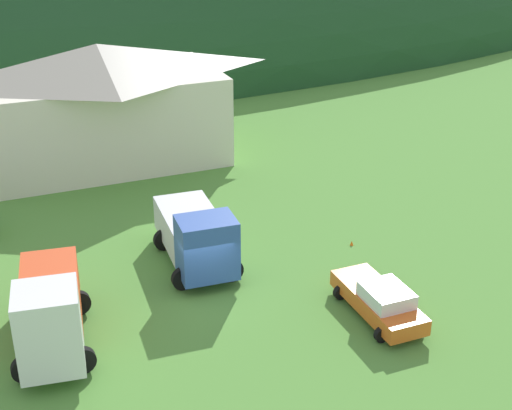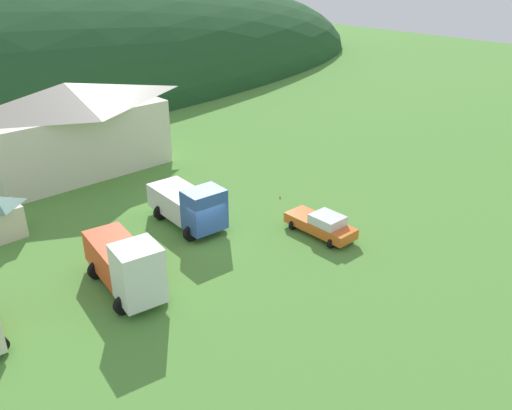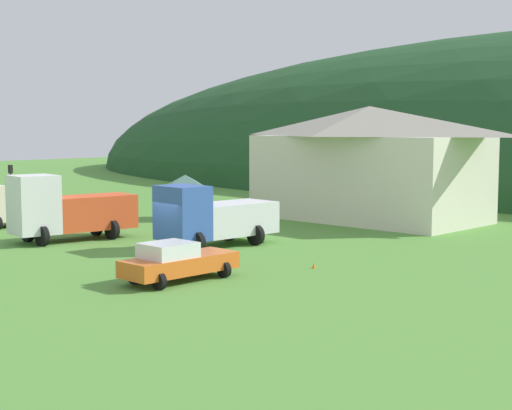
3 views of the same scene
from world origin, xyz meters
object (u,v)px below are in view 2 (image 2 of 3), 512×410
object	(u,v)px
heavy_rig_white	(126,264)
traffic_cone_near_pickup	(280,198)
service_pickup_orange	(322,224)
depot_building	(71,126)
box_truck_blue	(190,205)

from	to	relation	value
heavy_rig_white	traffic_cone_near_pickup	distance (m)	15.70
heavy_rig_white	service_pickup_orange	bearing A→B (deg)	85.39
depot_building	heavy_rig_white	xyz separation A→B (m)	(-6.30, -19.75, -2.16)
service_pickup_orange	traffic_cone_near_pickup	world-z (taller)	service_pickup_orange
depot_building	traffic_cone_near_pickup	distance (m)	19.23
service_pickup_orange	traffic_cone_near_pickup	distance (m)	6.60
heavy_rig_white	traffic_cone_near_pickup	xyz separation A→B (m)	(15.27, 3.21, -1.80)
heavy_rig_white	service_pickup_orange	world-z (taller)	heavy_rig_white
box_truck_blue	traffic_cone_near_pickup	world-z (taller)	box_truck_blue
traffic_cone_near_pickup	heavy_rig_white	bearing A→B (deg)	-168.13
box_truck_blue	service_pickup_orange	bearing A→B (deg)	42.32
depot_building	box_truck_blue	world-z (taller)	depot_building
depot_building	heavy_rig_white	size ratio (longest dim) A/B	2.24
service_pickup_orange	depot_building	bearing A→B (deg)	-163.06
heavy_rig_white	depot_building	bearing A→B (deg)	170.47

